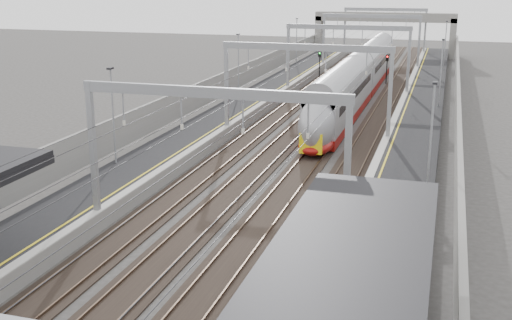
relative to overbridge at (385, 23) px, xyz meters
The scene contains 11 objects.
platform_left 55.79m from the overbridge, 98.28° to the right, with size 4.00×120.00×1.00m, color black.
platform_right 55.79m from the overbridge, 81.72° to the right, with size 4.00×120.00×1.00m, color black.
tracks 55.25m from the overbridge, 90.00° to the right, with size 11.40×140.00×0.20m.
overhead_line 48.39m from the overbridge, 90.00° to the right, with size 13.00×140.00×6.60m.
overbridge is the anchor object (origin of this frame).
wall_left 56.25m from the overbridge, 101.51° to the right, with size 0.30×120.00×3.20m, color slate.
wall_right 56.25m from the overbridge, 78.49° to the right, with size 0.30×120.00×3.20m, color slate.
train 41.02m from the overbridge, 87.90° to the right, with size 2.59×47.16×4.10m.
signal_green 26.75m from the overbridge, 101.27° to the right, with size 0.32×0.32×3.48m.
signal_red_near 27.78m from the overbridge, 83.35° to the right, with size 0.32×0.32×3.48m.
signal_red_far 23.54m from the overbridge, 76.63° to the right, with size 0.32×0.32×3.48m.
Camera 1 is at (10.20, -4.95, 12.43)m, focal length 45.00 mm.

